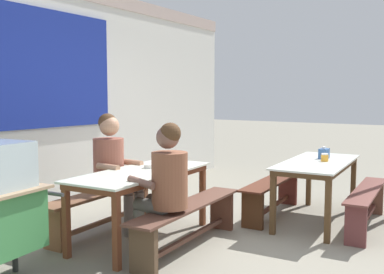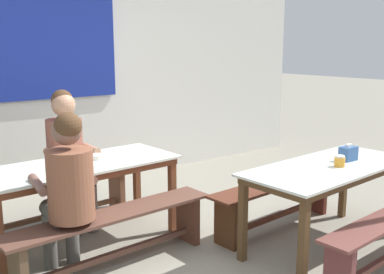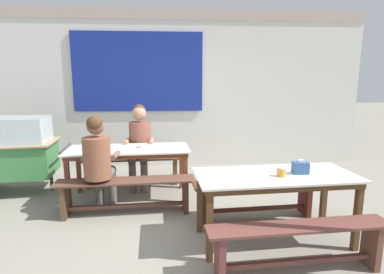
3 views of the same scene
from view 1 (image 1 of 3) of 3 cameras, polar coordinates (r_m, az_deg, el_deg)
name	(u,v)px [view 1 (image 1 of 3)]	position (r m, az deg, el deg)	size (l,w,h in m)	color
ground_plane	(252,238)	(4.99, 7.71, -12.72)	(40.00, 40.00, 0.00)	gray
backdrop_wall	(73,91)	(6.38, -15.07, 5.70)	(7.56, 0.23, 3.06)	silver
dining_table_far	(142,178)	(4.75, -6.49, -5.24)	(1.79, 0.83, 0.75)	silver
dining_table_near	(318,167)	(5.61, 15.88, -3.78)	(1.72, 0.82, 0.75)	silver
bench_far_back	(101,204)	(5.18, -11.62, -8.50)	(1.67, 0.39, 0.46)	brown
bench_far_front	(188,219)	(4.52, -0.48, -10.49)	(1.79, 0.41, 0.46)	brown
bench_near_back	(272,192)	(5.84, 10.28, -7.00)	(1.60, 0.40, 0.46)	#512719
bench_near_front	(366,203)	(5.58, 21.55, -7.89)	(1.69, 0.36, 0.46)	brown
person_left_back_turned	(165,181)	(4.17, -3.52, -5.66)	(0.46, 0.54, 1.30)	#5E5C56
person_center_facing	(113,163)	(5.15, -10.17, -3.37)	(0.46, 0.61, 1.34)	#675C56
tissue_box	(324,153)	(5.85, 16.64, -2.04)	(0.16, 0.10, 0.15)	#335891
condiment_jar	(325,157)	(5.60, 16.73, -2.54)	(0.09, 0.09, 0.10)	orange
soup_bowl	(150,166)	(4.90, -5.49, -3.75)	(0.13, 0.13, 0.04)	silver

